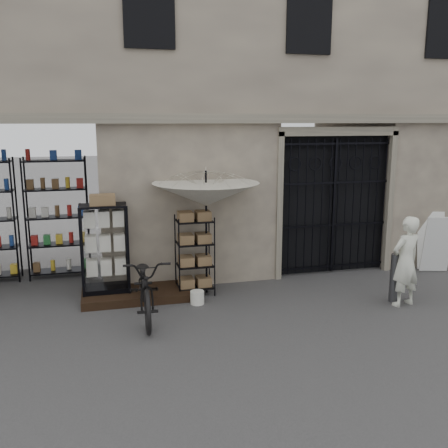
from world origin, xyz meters
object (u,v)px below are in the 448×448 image
object	(u,v)px
market_umbrella	(206,188)
steel_bollard	(394,278)
shopkeeper	(402,305)
easel_sign	(434,242)
display_cabinet	(105,253)
wire_rack	(195,256)
bicycle	(147,316)
white_bucket	(197,297)

from	to	relation	value
market_umbrella	steel_bollard	distance (m)	3.77
shopkeeper	easel_sign	bearing A→B (deg)	-151.95
market_umbrella	easel_sign	distance (m)	5.24
display_cabinet	wire_rack	distance (m)	1.64
steel_bollard	shopkeeper	xyz separation A→B (m)	(0.07, -0.19, -0.44)
display_cabinet	market_umbrella	xyz separation A→B (m)	(1.85, -0.14, 1.14)
market_umbrella	easel_sign	size ratio (longest dim) A/B	2.26
market_umbrella	steel_bollard	xyz separation A→B (m)	(3.17, -1.29, -1.56)
wire_rack	display_cabinet	bearing A→B (deg)	168.87
wire_rack	market_umbrella	world-z (taller)	market_umbrella
market_umbrella	bicycle	bearing A→B (deg)	-143.41
display_cabinet	shopkeeper	size ratio (longest dim) A/B	1.08
bicycle	shopkeeper	size ratio (longest dim) A/B	1.29
market_umbrella	shopkeeper	distance (m)	4.09
market_umbrella	bicycle	xyz separation A→B (m)	(-1.22, -0.91, -2.01)
white_bucket	market_umbrella	bearing A→B (deg)	61.71
white_bucket	easel_sign	xyz separation A→B (m)	(5.34, 0.70, 0.52)
display_cabinet	steel_bollard	size ratio (longest dim) A/B	1.95
wire_rack	market_umbrella	distance (m)	1.29
shopkeeper	wire_rack	bearing A→B (deg)	-37.43
display_cabinet	steel_bollard	bearing A→B (deg)	3.07
white_bucket	easel_sign	bearing A→B (deg)	7.49
white_bucket	bicycle	xyz separation A→B (m)	(-0.94, -0.37, -0.12)
market_umbrella	white_bucket	world-z (taller)	market_umbrella
wire_rack	shopkeeper	xyz separation A→B (m)	(3.46, -1.49, -0.73)
display_cabinet	steel_bollard	world-z (taller)	display_cabinet
wire_rack	market_umbrella	size ratio (longest dim) A/B	0.54
shopkeeper	bicycle	bearing A→B (deg)	-21.55
display_cabinet	easel_sign	xyz separation A→B (m)	(6.90, 0.03, -0.23)
bicycle	white_bucket	bearing A→B (deg)	23.68
easel_sign	bicycle	bearing A→B (deg)	-154.16
steel_bollard	shopkeeper	world-z (taller)	steel_bollard
display_cabinet	wire_rack	bearing A→B (deg)	14.18
bicycle	shopkeeper	xyz separation A→B (m)	(4.46, -0.57, 0.00)
display_cabinet	shopkeeper	world-z (taller)	display_cabinet
bicycle	steel_bollard	distance (m)	4.44
bicycle	shopkeeper	distance (m)	4.50
market_umbrella	white_bucket	distance (m)	1.98
bicycle	steel_bollard	xyz separation A→B (m)	(4.40, -0.38, 0.44)
easel_sign	wire_rack	bearing A→B (deg)	-162.10
market_umbrella	white_bucket	size ratio (longest dim) A/B	11.30
wire_rack	shopkeeper	bearing A→B (deg)	-29.59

